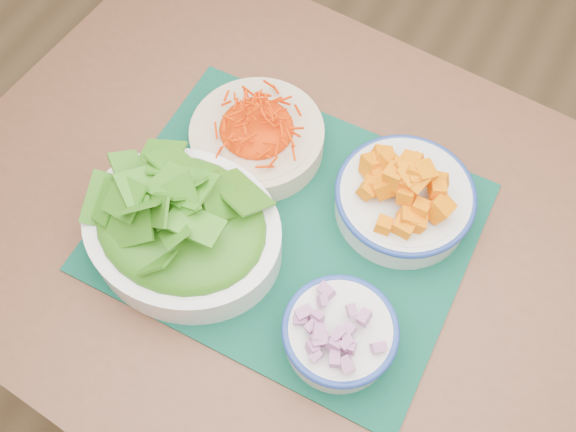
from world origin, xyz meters
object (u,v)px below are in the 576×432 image
(placemat, at_px, (288,226))
(lettuce_bowl, at_px, (181,224))
(table, at_px, (332,274))
(onion_bowl, at_px, (340,332))
(squash_bowl, at_px, (406,193))
(carrot_bowl, at_px, (257,134))

(placemat, height_order, lettuce_bowl, lettuce_bowl)
(table, relative_size, onion_bowl, 7.72)
(placemat, xyz_separation_m, squash_bowl, (0.13, 0.10, 0.05))
(squash_bowl, bearing_deg, lettuce_bowl, -141.68)
(carrot_bowl, distance_m, squash_bowl, 0.24)
(carrot_bowl, relative_size, lettuce_bowl, 0.76)
(placemat, distance_m, squash_bowl, 0.18)
(carrot_bowl, relative_size, squash_bowl, 1.03)
(table, distance_m, carrot_bowl, 0.25)
(squash_bowl, height_order, onion_bowl, squash_bowl)
(table, height_order, placemat, placemat)
(onion_bowl, bearing_deg, squash_bowl, 91.65)
(squash_bowl, xyz_separation_m, onion_bowl, (0.01, -0.22, -0.01))
(squash_bowl, distance_m, lettuce_bowl, 0.32)
(table, distance_m, squash_bowl, 0.19)
(table, bearing_deg, squash_bowl, 64.40)
(placemat, relative_size, carrot_bowl, 2.31)
(lettuce_bowl, distance_m, onion_bowl, 0.26)
(placemat, bearing_deg, lettuce_bowl, -142.15)
(table, bearing_deg, onion_bowl, -58.86)
(placemat, xyz_separation_m, carrot_bowl, (-0.11, 0.10, 0.04))
(table, xyz_separation_m, onion_bowl, (0.06, -0.12, 0.14))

